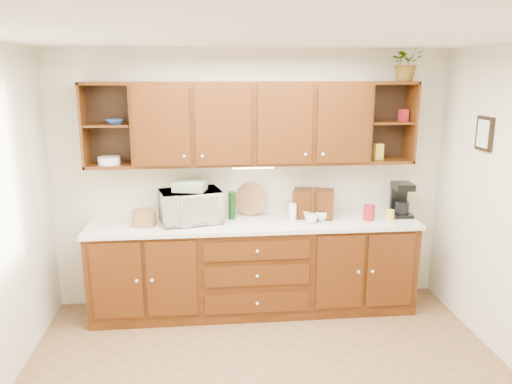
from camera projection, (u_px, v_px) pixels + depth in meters
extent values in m
plane|color=white|center=(276.00, 35.00, 3.13)|extent=(4.00, 4.00, 0.00)
plane|color=beige|center=(251.00, 180.00, 5.13)|extent=(4.00, 0.00, 4.00)
cube|color=#311605|center=(254.00, 268.00, 5.03)|extent=(3.20, 0.60, 0.90)
cube|color=white|center=(254.00, 224.00, 4.91)|extent=(3.24, 0.64, 0.04)
cube|color=#311605|center=(253.00, 124.00, 4.83)|extent=(2.30, 0.33, 0.80)
cube|color=black|center=(110.00, 123.00, 4.84)|extent=(0.45, 0.02, 0.80)
cube|color=black|center=(385.00, 121.00, 5.11)|extent=(0.45, 0.02, 0.80)
cube|color=#311605|center=(107.00, 125.00, 4.70)|extent=(0.43, 0.30, 0.02)
cube|color=#311605|center=(390.00, 122.00, 4.96)|extent=(0.43, 0.30, 0.02)
cube|color=#311605|center=(392.00, 83.00, 4.87)|extent=(0.45, 0.33, 0.03)
cube|color=white|center=(253.00, 167.00, 4.88)|extent=(0.40, 0.05, 0.02)
cube|color=black|center=(484.00, 134.00, 4.37)|extent=(0.03, 0.24, 0.30)
cylinder|color=#96663E|center=(144.00, 218.00, 4.78)|extent=(0.25, 0.25, 0.15)
imported|color=beige|center=(190.00, 206.00, 4.86)|extent=(0.65, 0.51, 0.32)
cube|color=#DFC569|center=(190.00, 186.00, 4.81)|extent=(0.34, 0.29, 0.09)
cylinder|color=black|center=(232.00, 205.00, 4.98)|extent=(0.08, 0.08, 0.28)
cylinder|color=#96663E|center=(250.00, 214.00, 5.15)|extent=(0.35, 0.20, 0.34)
cube|color=#311605|center=(313.00, 204.00, 5.04)|extent=(0.45, 0.35, 0.28)
cylinder|color=#311605|center=(313.00, 205.00, 4.90)|extent=(0.03, 0.03, 0.32)
cylinder|color=#311605|center=(313.00, 220.00, 4.94)|extent=(0.13, 0.13, 0.02)
imported|color=white|center=(321.00, 216.00, 4.94)|extent=(0.13, 0.13, 0.09)
imported|color=white|center=(306.00, 215.00, 4.99)|extent=(0.13, 0.13, 0.09)
imported|color=white|center=(311.00, 219.00, 4.85)|extent=(0.13, 0.13, 0.09)
cylinder|color=maroon|center=(369.00, 213.00, 4.95)|extent=(0.13, 0.13, 0.15)
cylinder|color=white|center=(293.00, 212.00, 4.92)|extent=(0.08, 0.08, 0.18)
cylinder|color=gold|center=(390.00, 215.00, 4.97)|extent=(0.10, 0.10, 0.10)
cube|color=black|center=(401.00, 214.00, 5.11)|extent=(0.20, 0.25, 0.04)
cube|color=black|center=(399.00, 198.00, 5.16)|extent=(0.17, 0.06, 0.30)
cube|color=black|center=(403.00, 186.00, 5.04)|extent=(0.20, 0.25, 0.06)
cylinder|color=black|center=(402.00, 208.00, 5.07)|extent=(0.15, 0.15, 0.13)
imported|color=#294E98|center=(115.00, 122.00, 4.69)|extent=(0.21, 0.21, 0.04)
cylinder|color=white|center=(109.00, 160.00, 4.75)|extent=(0.23, 0.23, 0.07)
cube|color=gold|center=(378.00, 152.00, 5.01)|extent=(0.10, 0.08, 0.16)
cube|color=maroon|center=(404.00, 115.00, 4.94)|extent=(0.09, 0.08, 0.12)
imported|color=#999999|center=(407.00, 62.00, 4.79)|extent=(0.37, 0.34, 0.36)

